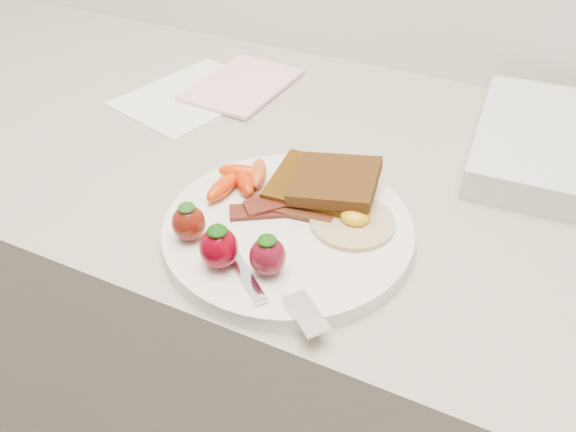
% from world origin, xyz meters
% --- Properties ---
extents(counter, '(2.00, 0.60, 0.90)m').
position_xyz_m(counter, '(0.00, 1.70, 0.45)').
color(counter, gray).
rests_on(counter, ground).
extents(plate, '(0.27, 0.27, 0.02)m').
position_xyz_m(plate, '(0.01, 1.54, 0.91)').
color(plate, white).
rests_on(plate, counter).
extents(toast_lower, '(0.11, 0.11, 0.01)m').
position_xyz_m(toast_lower, '(0.02, 1.61, 0.93)').
color(toast_lower, black).
rests_on(toast_lower, plate).
extents(toast_upper, '(0.11, 0.11, 0.02)m').
position_xyz_m(toast_upper, '(0.04, 1.61, 0.94)').
color(toast_upper, black).
rests_on(toast_upper, toast_lower).
extents(fried_egg, '(0.11, 0.11, 0.02)m').
position_xyz_m(fried_egg, '(0.08, 1.57, 0.92)').
color(fried_egg, beige).
rests_on(fried_egg, plate).
extents(bacon_strips, '(0.11, 0.10, 0.01)m').
position_xyz_m(bacon_strips, '(-0.00, 1.56, 0.92)').
color(bacon_strips, black).
rests_on(bacon_strips, plate).
extents(baby_carrots, '(0.07, 0.10, 0.02)m').
position_xyz_m(baby_carrots, '(-0.06, 1.58, 0.93)').
color(baby_carrots, '#DE3900').
rests_on(baby_carrots, plate).
extents(strawberries, '(0.13, 0.06, 0.05)m').
position_xyz_m(strawberries, '(-0.02, 1.46, 0.94)').
color(strawberries, '#65160B').
rests_on(strawberries, plate).
extents(fork, '(0.17, 0.10, 0.00)m').
position_xyz_m(fork, '(0.03, 1.45, 0.92)').
color(fork, silver).
rests_on(fork, plate).
extents(paper_sheet, '(0.21, 0.25, 0.00)m').
position_xyz_m(paper_sheet, '(-0.26, 1.78, 0.90)').
color(paper_sheet, white).
rests_on(paper_sheet, counter).
extents(notepad, '(0.14, 0.19, 0.01)m').
position_xyz_m(notepad, '(-0.20, 1.83, 0.91)').
color(notepad, '#FEBCC8').
rests_on(notepad, paper_sheet).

